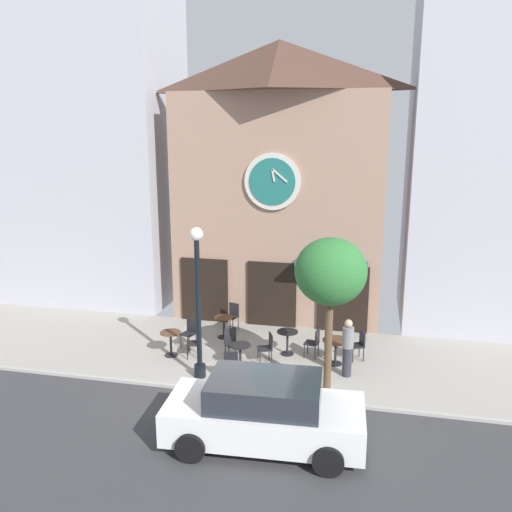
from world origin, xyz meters
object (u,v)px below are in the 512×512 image
street_lamp (198,303)px  cafe_chair_corner (359,343)px  cafe_table_near_door (287,339)px  cafe_chair_outer (231,363)px  street_tree (331,273)px  cafe_chair_near_tree (267,346)px  cafe_table_leftmost (224,324)px  cafe_table_rightmost (171,340)px  cafe_chair_facing_street (190,331)px  cafe_chair_facing_wall (196,341)px  cafe_chair_curbside (231,341)px  pedestrian_grey (348,347)px  cafe_chair_under_awning (314,341)px  cafe_table_near_curb (336,346)px  parked_car_white (265,412)px  cafe_table_center_right (240,353)px  cafe_chair_near_lamp (233,314)px

street_lamp → cafe_chair_corner: street_lamp is taller
cafe_table_near_door → cafe_chair_outer: size_ratio=0.84×
street_tree → cafe_chair_near_tree: (-1.88, 1.44, -2.73)m
cafe_table_near_door → cafe_chair_near_tree: (-0.48, -0.72, 0.02)m
cafe_table_leftmost → cafe_chair_near_tree: cafe_chair_near_tree is taller
cafe_table_rightmost → cafe_chair_facing_street: size_ratio=0.85×
cafe_chair_near_tree → cafe_chair_outer: (-0.74, -1.36, 0.00)m
cafe_chair_near_tree → cafe_chair_facing_wall: size_ratio=1.00×
cafe_table_rightmost → cafe_chair_curbside: cafe_chair_curbside is taller
cafe_chair_outer → street_lamp: bearing=177.7°
cafe_chair_near_tree → cafe_table_leftmost: bearing=138.3°
street_lamp → cafe_chair_outer: (0.93, -0.04, -1.63)m
pedestrian_grey → cafe_chair_under_awning: bearing=134.8°
street_lamp → cafe_table_rightmost: bearing=138.3°
cafe_chair_near_tree → cafe_chair_facing_wall: same height
cafe_table_near_curb → parked_car_white: 4.59m
cafe_chair_outer → parked_car_white: 3.12m
parked_car_white → cafe_table_near_door: bearing=93.1°
cafe_chair_corner → cafe_chair_curbside: size_ratio=1.00×
cafe_table_center_right → cafe_chair_curbside: bearing=124.0°
cafe_table_center_right → cafe_chair_under_awning: 2.33m
cafe_chair_near_tree → pedestrian_grey: size_ratio=0.54×
cafe_chair_facing_street → cafe_chair_facing_wall: size_ratio=1.00×
cafe_table_leftmost → cafe_chair_outer: cafe_chair_outer is taller
cafe_chair_facing_street → cafe_table_near_curb: bearing=-4.1°
cafe_chair_outer → parked_car_white: (1.48, -2.73, 0.23)m
cafe_table_rightmost → pedestrian_grey: bearing=-2.4°
cafe_chair_outer → parked_car_white: bearing=-61.6°
cafe_chair_facing_street → cafe_table_leftmost: bearing=48.0°
cafe_chair_outer → street_tree: bearing=-1.9°
cafe_chair_near_tree → street_tree: bearing=-37.5°
cafe_chair_facing_street → cafe_chair_near_lamp: bearing=62.8°
cafe_table_rightmost → cafe_chair_facing_wall: 0.78m
street_lamp → cafe_chair_curbside: street_lamp is taller
cafe_table_near_curb → cafe_chair_facing_street: size_ratio=0.88×
cafe_table_rightmost → cafe_table_near_door: 3.56m
cafe_chair_near_lamp → cafe_chair_curbside: size_ratio=1.00×
cafe_chair_corner → cafe_chair_near_tree: bearing=-162.9°
cafe_table_near_curb → parked_car_white: parked_car_white is taller
pedestrian_grey → parked_car_white: size_ratio=0.38×
cafe_table_near_door → cafe_chair_corner: 2.16m
street_lamp → cafe_chair_facing_wall: street_lamp is taller
cafe_table_rightmost → cafe_chair_under_awning: size_ratio=0.85×
cafe_chair_curbside → pedestrian_grey: size_ratio=0.54×
cafe_table_center_right → cafe_chair_near_tree: (0.69, 0.53, 0.06)m
cafe_table_near_curb → cafe_table_near_door: bearing=165.2°
cafe_table_rightmost → cafe_table_near_door: bearing=14.1°
cafe_chair_under_awning → cafe_chair_facing_street: (-3.95, -0.01, 0.00)m
cafe_chair_curbside → cafe_table_near_curb: bearing=3.3°
cafe_chair_near_lamp → cafe_chair_curbside: bearing=-76.1°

